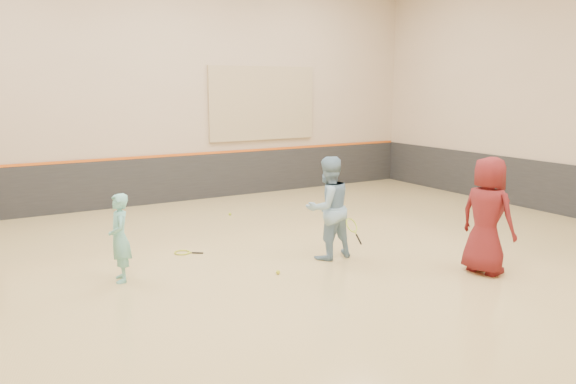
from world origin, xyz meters
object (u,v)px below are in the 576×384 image
instructor (328,208)px  young_man (487,215)px  girl (120,238)px  spare_racket (182,252)px

instructor → young_man: young_man is taller
girl → spare_racket: girl is taller
young_man → spare_racket: (-3.85, 3.48, -0.92)m
instructor → young_man: size_ratio=0.95×
girl → young_man: bearing=72.0°
young_man → spare_racket: bearing=39.3°
instructor → young_man: 2.60m
girl → instructor: (3.42, -0.64, 0.21)m
instructor → girl: bearing=-12.8°
girl → spare_racket: 1.73m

